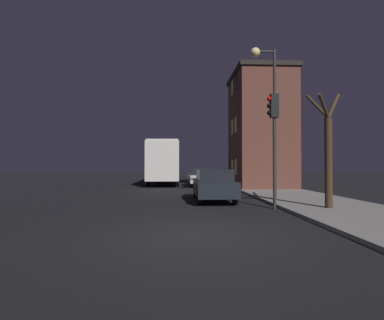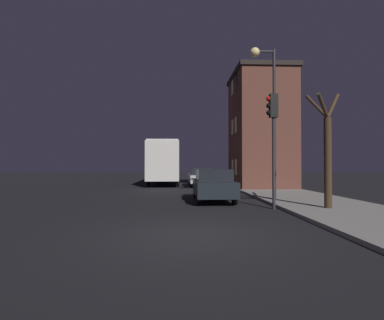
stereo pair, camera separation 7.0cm
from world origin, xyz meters
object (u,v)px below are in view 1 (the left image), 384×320
Objects in this scene: traffic_light at (273,127)px; car_near_lane at (214,184)px; bare_tree at (328,151)px; car_mid_lane at (201,176)px; bus at (165,160)px; streetlamp at (267,94)px.

car_near_lane is (-1.98, 2.63, -2.37)m from traffic_light.
traffic_light is at bearing -52.96° from car_near_lane.
traffic_light is 1.00× the size of bare_tree.
bare_tree is 0.95× the size of car_mid_lane.
bus is at bearing 102.24° from car_near_lane.
bus is 2.24× the size of car_mid_lane.
bare_tree is at bearing -67.73° from bus.
car_mid_lane is (-3.69, 12.90, -1.41)m from bare_tree.
streetlamp is 4.86m from car_near_lane.
car_mid_lane is (-2.34, 9.92, -4.18)m from streetlamp.
bus is at bearing 107.08° from traffic_light.
car_near_lane is (-2.47, 0.22, -4.19)m from streetlamp.
traffic_light is 4.06m from car_near_lane.
streetlamp is 1.67× the size of car_near_lane.
car_near_lane is (-3.82, 3.20, -1.42)m from bare_tree.
traffic_light is 1.05× the size of car_near_lane.
bus is 13.40m from car_near_lane.
car_mid_lane is at bearing 98.58° from traffic_light.
streetlamp reaches higher than traffic_light.
bare_tree is at bearing -65.62° from streetlamp.
bare_tree is at bearing -74.02° from car_mid_lane.
traffic_light is 16.41m from bus.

